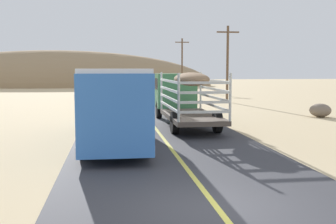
{
  "coord_description": "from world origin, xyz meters",
  "views": [
    {
      "loc": [
        -2.42,
        -9.14,
        3.21
      ],
      "look_at": [
        0.0,
        8.21,
        1.41
      ],
      "focal_mm": 44.66,
      "sensor_mm": 36.0,
      "label": 1
    }
  ],
  "objects_px": {
    "power_pole_mid": "(227,61)",
    "bus": "(114,103)",
    "livestock_truck": "(181,93)",
    "power_pole_far": "(182,62)",
    "boulder_near_shoulder": "(320,110)"
  },
  "relations": [
    {
      "from": "power_pole_mid",
      "to": "bus",
      "type": "bearing_deg",
      "value": -117.64
    },
    {
      "from": "livestock_truck",
      "to": "power_pole_far",
      "type": "distance_m",
      "value": 41.01
    },
    {
      "from": "livestock_truck",
      "to": "power_pole_mid",
      "type": "distance_m",
      "value": 16.44
    },
    {
      "from": "power_pole_mid",
      "to": "power_pole_far",
      "type": "relative_size",
      "value": 0.92
    },
    {
      "from": "boulder_near_shoulder",
      "to": "livestock_truck",
      "type": "bearing_deg",
      "value": -171.4
    },
    {
      "from": "bus",
      "to": "power_pole_mid",
      "type": "bearing_deg",
      "value": 62.36
    },
    {
      "from": "livestock_truck",
      "to": "boulder_near_shoulder",
      "type": "xyz_separation_m",
      "value": [
        9.77,
        1.48,
        -1.34
      ]
    },
    {
      "from": "livestock_truck",
      "to": "boulder_near_shoulder",
      "type": "bearing_deg",
      "value": 8.6
    },
    {
      "from": "power_pole_far",
      "to": "power_pole_mid",
      "type": "bearing_deg",
      "value": -90.0
    },
    {
      "from": "livestock_truck",
      "to": "power_pole_mid",
      "type": "xyz_separation_m",
      "value": [
        7.08,
        14.68,
        2.17
      ]
    },
    {
      "from": "bus",
      "to": "power_pole_mid",
      "type": "relative_size",
      "value": 1.36
    },
    {
      "from": "bus",
      "to": "power_pole_far",
      "type": "distance_m",
      "value": 48.32
    },
    {
      "from": "bus",
      "to": "power_pole_far",
      "type": "xyz_separation_m",
      "value": [
        11.15,
        46.94,
        2.54
      ]
    },
    {
      "from": "power_pole_mid",
      "to": "boulder_near_shoulder",
      "type": "xyz_separation_m",
      "value": [
        2.7,
        -13.2,
        -3.51
      ]
    },
    {
      "from": "power_pole_mid",
      "to": "power_pole_far",
      "type": "height_order",
      "value": "power_pole_far"
    }
  ]
}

